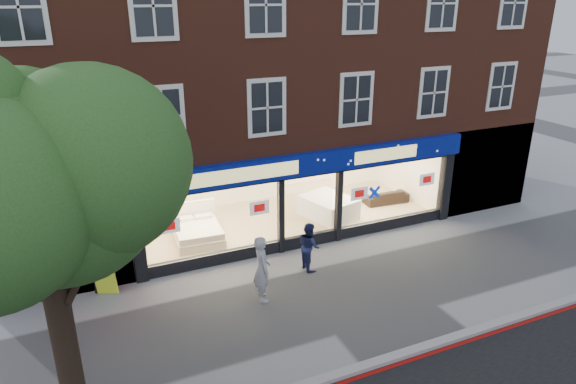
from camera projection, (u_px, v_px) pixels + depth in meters
ground at (357, 290)px, 14.60m from camera, size 120.00×120.00×0.00m
kerb_line at (426, 355)px, 11.96m from camera, size 60.00×0.10×0.01m
kerb_stone at (421, 348)px, 12.11m from camera, size 60.00×0.25×0.12m
showroom_floor at (284, 219)px, 19.06m from camera, size 11.00×4.50×0.10m
building at (264, 31)px, 18.10m from camera, size 19.00×8.26×10.30m
street_tree at (31, 193)px, 8.07m from camera, size 4.00×3.20×6.60m
display_bed at (197, 231)px, 17.28m from camera, size 1.70×2.02×1.08m
bedside_table at (141, 231)px, 17.37m from camera, size 0.59×0.59×0.55m
mattress_stack at (328, 207)px, 19.09m from camera, size 1.95×2.22×0.75m
sofa at (386, 196)px, 20.40m from camera, size 1.82×0.83×0.52m
a_board at (105, 279)px, 14.26m from camera, size 0.70×0.58×0.92m
pedestrian_grey at (262, 269)px, 13.84m from camera, size 0.53×0.74×1.89m
pedestrian_blue at (309, 246)px, 15.50m from camera, size 0.58×0.74×1.51m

